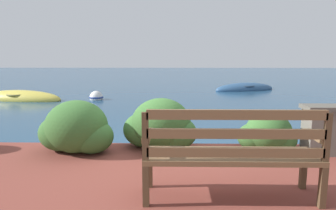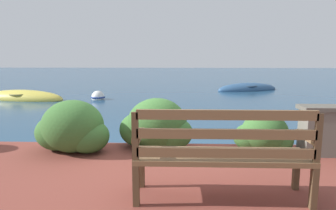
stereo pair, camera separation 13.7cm
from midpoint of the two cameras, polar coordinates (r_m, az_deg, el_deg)
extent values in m
plane|color=navy|center=(4.97, -1.78, -9.74)|extent=(80.00, 80.00, 0.00)
cube|color=brown|center=(3.29, -4.76, -12.09)|extent=(0.06, 0.06, 0.40)
cube|color=brown|center=(3.52, 23.33, -11.36)|extent=(0.06, 0.06, 0.40)
cube|color=brown|center=(2.90, -5.63, -15.09)|extent=(0.06, 0.06, 0.40)
cube|color=brown|center=(3.17, 26.24, -13.90)|extent=(0.06, 0.06, 0.40)
cube|color=brown|center=(3.04, 10.51, -9.53)|extent=(1.69, 0.48, 0.05)
cube|color=brown|center=(2.81, 11.27, -8.86)|extent=(1.61, 0.04, 0.09)
cube|color=brown|center=(2.76, 11.38, -5.40)|extent=(1.61, 0.04, 0.09)
cube|color=brown|center=(2.72, 11.50, -1.83)|extent=(1.61, 0.04, 0.09)
cube|color=brown|center=(2.74, -5.79, -6.00)|extent=(0.06, 0.04, 0.45)
cube|color=brown|center=(3.02, 26.88, -5.54)|extent=(0.06, 0.04, 0.45)
cube|color=brown|center=(2.96, -5.29, -5.78)|extent=(0.07, 0.43, 0.05)
cube|color=brown|center=(3.21, 25.21, -5.40)|extent=(0.07, 0.43, 0.05)
ellipsoid|color=#38662D|center=(4.60, -17.82, -3.91)|extent=(0.91, 0.82, 0.77)
ellipsoid|color=#38662D|center=(4.77, -20.33, -4.97)|extent=(0.68, 0.61, 0.54)
ellipsoid|color=#38662D|center=(4.52, -15.18, -5.79)|extent=(0.63, 0.57, 0.50)
ellipsoid|color=#38662D|center=(4.57, -2.20, -3.51)|extent=(0.91, 0.82, 0.77)
ellipsoid|color=#38662D|center=(4.69, -5.21, -4.66)|extent=(0.68, 0.61, 0.55)
ellipsoid|color=#38662D|center=(4.55, 0.65, -5.33)|extent=(0.64, 0.57, 0.50)
ellipsoid|color=#38662D|center=(4.66, 17.76, -4.93)|extent=(0.68, 0.62, 0.58)
ellipsoid|color=#38662D|center=(4.68, 15.31, -5.84)|extent=(0.51, 0.46, 0.41)
ellipsoid|color=#38662D|center=(4.70, 19.82, -6.19)|extent=(0.48, 0.43, 0.38)
ellipsoid|color=#DBC64C|center=(12.58, -26.61, 1.07)|extent=(3.41, 1.45, 0.66)
torus|color=olive|center=(12.56, -26.67, 1.88)|extent=(1.09, 1.09, 0.07)
cube|color=#846647|center=(12.27, -24.81, 1.72)|extent=(0.24, 0.75, 0.04)
cube|color=#846647|center=(12.82, -28.14, 1.77)|extent=(0.24, 0.75, 0.04)
ellipsoid|color=#2D517A|center=(15.01, 14.17, 2.92)|extent=(3.25, 1.93, 0.64)
torus|color=#2D4157|center=(14.99, 14.19, 3.59)|extent=(1.21, 1.21, 0.07)
cube|color=#846647|center=(14.75, 12.66, 3.44)|extent=(0.36, 0.73, 0.04)
cube|color=#846647|center=(15.21, 15.42, 3.51)|extent=(0.36, 0.73, 0.04)
sphere|color=white|center=(11.71, -13.84, 1.43)|extent=(0.50, 0.50, 0.50)
torus|color=navy|center=(11.71, -13.84, 1.43)|extent=(0.54, 0.54, 0.06)
camera|label=1|loc=(0.07, -90.49, -0.08)|focal=32.00mm
camera|label=2|loc=(0.07, 89.51, 0.08)|focal=32.00mm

